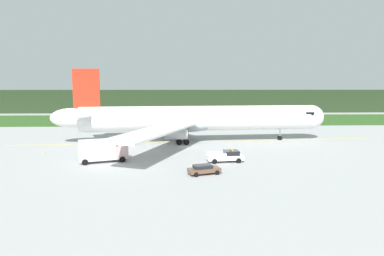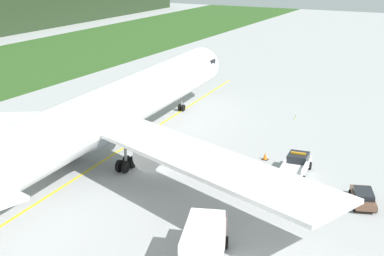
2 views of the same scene
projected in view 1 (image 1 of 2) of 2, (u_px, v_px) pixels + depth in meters
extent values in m
plane|color=#9E9EA0|center=(189.00, 147.00, 63.73)|extent=(320.00, 320.00, 0.00)
cube|color=#2C521E|center=(185.00, 120.00, 114.47)|extent=(320.00, 36.43, 0.04)
cube|color=#22321C|center=(184.00, 101.00, 144.22)|extent=(288.00, 5.47, 9.81)
cube|color=yellow|center=(197.00, 142.00, 69.96)|extent=(75.93, 6.53, 0.01)
cylinder|color=white|center=(197.00, 118.00, 69.33)|extent=(47.86, 9.03, 5.15)
ellipsoid|color=white|center=(310.00, 117.00, 72.25)|extent=(6.07, 5.60, 5.15)
ellipsoid|color=white|center=(71.00, 118.00, 66.29)|extent=(8.53, 4.53, 3.86)
ellipsoid|color=#A2AAB4|center=(186.00, 125.00, 69.23)|extent=(13.21, 6.44, 2.83)
cube|color=black|center=(305.00, 113.00, 72.00)|extent=(2.19, 5.03, 0.70)
cube|color=white|center=(155.00, 116.00, 81.96)|extent=(18.01, 24.88, 0.35)
cylinder|color=#B7B7B7|center=(171.00, 124.00, 76.31)|extent=(4.43, 2.87, 2.53)
cylinder|color=black|center=(181.00, 123.00, 76.56)|extent=(0.31, 2.33, 2.32)
cube|color=white|center=(157.00, 131.00, 54.84)|extent=(14.68, 25.85, 0.35)
cylinder|color=#B7B7B7|center=(176.00, 133.00, 61.66)|extent=(4.43, 2.87, 2.53)
cylinder|color=black|center=(187.00, 133.00, 61.92)|extent=(0.31, 2.33, 2.32)
cube|color=red|center=(86.00, 92.00, 66.00)|extent=(5.21, 0.86, 9.05)
cube|color=white|center=(88.00, 114.00, 70.08)|extent=(5.16, 7.33, 0.28)
cube|color=white|center=(81.00, 117.00, 62.99)|extent=(4.24, 7.25, 0.28)
cylinder|color=gray|center=(280.00, 132.00, 71.88)|extent=(0.20, 0.20, 2.37)
cylinder|color=black|center=(279.00, 138.00, 72.29)|extent=(0.91, 0.29, 0.90)
cylinder|color=black|center=(280.00, 138.00, 71.78)|extent=(0.91, 0.29, 0.90)
cylinder|color=gray|center=(180.00, 131.00, 72.63)|extent=(0.28, 0.28, 2.37)
cylinder|color=black|center=(183.00, 137.00, 72.52)|extent=(1.22, 0.40, 1.20)
cylinder|color=black|center=(183.00, 136.00, 73.21)|extent=(1.22, 0.40, 1.20)
cylinder|color=black|center=(177.00, 137.00, 72.36)|extent=(1.22, 0.40, 1.20)
cylinder|color=black|center=(177.00, 136.00, 73.05)|extent=(1.22, 0.40, 1.20)
cylinder|color=gray|center=(183.00, 136.00, 66.04)|extent=(0.28, 0.28, 2.37)
cylinder|color=black|center=(186.00, 141.00, 66.61)|extent=(1.22, 0.40, 1.20)
cylinder|color=black|center=(186.00, 142.00, 65.92)|extent=(1.22, 0.40, 1.20)
cylinder|color=black|center=(179.00, 142.00, 66.45)|extent=(1.22, 0.40, 1.20)
cylinder|color=black|center=(179.00, 142.00, 65.76)|extent=(1.22, 0.40, 1.20)
cube|color=white|center=(225.00, 157.00, 51.29)|extent=(5.69, 2.62, 0.70)
cube|color=black|center=(231.00, 153.00, 51.34)|extent=(2.39, 2.12, 0.70)
cube|color=white|center=(215.00, 153.00, 52.00)|extent=(2.64, 0.37, 0.45)
cube|color=white|center=(218.00, 155.00, 50.06)|extent=(2.64, 0.37, 0.45)
cube|color=orange|center=(231.00, 150.00, 51.28)|extent=(0.35, 1.46, 0.16)
cylinder|color=black|center=(235.00, 158.00, 52.63)|extent=(0.78, 0.32, 0.76)
cylinder|color=black|center=(239.00, 161.00, 50.56)|extent=(0.78, 0.32, 0.76)
cylinder|color=black|center=(212.00, 158.00, 52.11)|extent=(0.78, 0.32, 0.76)
cylinder|color=black|center=(215.00, 161.00, 50.04)|extent=(0.78, 0.32, 0.76)
cube|color=#C8A6A8|center=(121.00, 152.00, 52.08)|extent=(2.56, 2.87, 2.00)
cube|color=white|center=(97.00, 150.00, 50.76)|extent=(5.82, 3.95, 3.05)
cylinder|color=#99999E|center=(105.00, 160.00, 51.33)|extent=(0.76, 0.34, 1.04)
cylinder|color=#99999E|center=(90.00, 161.00, 50.60)|extent=(0.76, 0.34, 1.04)
cylinder|color=black|center=(120.00, 156.00, 53.32)|extent=(0.94, 0.53, 0.90)
cylinder|color=black|center=(122.00, 159.00, 51.09)|extent=(0.94, 0.53, 0.90)
cylinder|color=black|center=(84.00, 159.00, 51.42)|extent=(0.94, 0.53, 0.90)
cylinder|color=black|center=(85.00, 162.00, 49.19)|extent=(0.94, 0.53, 0.90)
cube|color=brown|center=(204.00, 170.00, 44.19)|extent=(4.58, 2.96, 0.55)
cube|color=black|center=(203.00, 166.00, 44.05)|extent=(2.74, 2.18, 0.45)
cylinder|color=black|center=(212.00, 170.00, 45.56)|extent=(0.63, 0.36, 0.60)
cylinder|color=black|center=(217.00, 173.00, 43.94)|extent=(0.63, 0.36, 0.60)
cylinder|color=black|center=(191.00, 171.00, 44.51)|extent=(0.63, 0.36, 0.60)
cylinder|color=black|center=(196.00, 175.00, 42.90)|extent=(0.63, 0.36, 0.60)
cube|color=black|center=(237.00, 156.00, 55.44)|extent=(0.60, 0.60, 0.03)
cone|color=orange|center=(237.00, 154.00, 55.40)|extent=(0.46, 0.46, 0.72)
cylinder|color=yellow|center=(325.00, 153.00, 57.57)|extent=(0.10, 0.10, 0.37)
sphere|color=blue|center=(325.00, 151.00, 57.54)|extent=(0.12, 0.12, 0.12)
cylinder|color=yellow|center=(45.00, 155.00, 55.82)|extent=(0.10, 0.10, 0.31)
sphere|color=blue|center=(45.00, 154.00, 55.79)|extent=(0.12, 0.12, 0.12)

